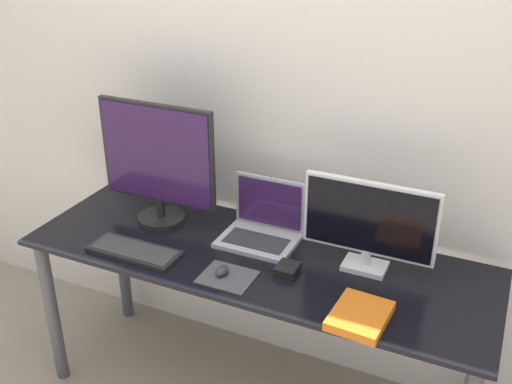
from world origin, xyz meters
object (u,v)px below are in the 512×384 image
at_px(mouse, 222,271).
at_px(monitor_right, 369,223).
at_px(power_brick, 287,269).
at_px(laptop, 263,225).
at_px(monitor_left, 157,162).
at_px(keyboard, 134,251).
at_px(book, 360,316).

bearing_deg(mouse, monitor_right, 30.32).
bearing_deg(mouse, power_brick, 29.72).
bearing_deg(laptop, monitor_left, -174.34).
relative_size(monitor_right, power_brick, 5.39).
height_order(keyboard, power_brick, power_brick).
relative_size(laptop, mouse, 4.65).
relative_size(monitor_right, mouse, 7.47).
bearing_deg(laptop, power_brick, -46.17).
bearing_deg(mouse, keyboard, -179.22).
relative_size(monitor_left, keyboard, 1.42).
xyz_separation_m(laptop, power_brick, (0.19, -0.19, -0.04)).
xyz_separation_m(laptop, keyboard, (-0.40, -0.32, -0.05)).
relative_size(monitor_left, mouse, 8.00).
bearing_deg(monitor_left, book, -17.65).
bearing_deg(monitor_right, keyboard, -162.00).
bearing_deg(monitor_left, mouse, -31.72).
xyz_separation_m(monitor_right, mouse, (-0.46, -0.27, -0.17)).
distance_m(mouse, book, 0.53).
xyz_separation_m(monitor_right, keyboard, (-0.84, -0.27, -0.18)).
xyz_separation_m(monitor_left, book, (0.96, -0.31, -0.25)).
height_order(laptop, mouse, laptop).
xyz_separation_m(monitor_right, book, (0.07, -0.31, -0.18)).
height_order(mouse, power_brick, mouse).
bearing_deg(book, mouse, 175.92).
bearing_deg(keyboard, laptop, 38.25).
relative_size(mouse, power_brick, 0.72).
bearing_deg(monitor_left, power_brick, -13.12).
xyz_separation_m(monitor_left, keyboard, (0.05, -0.27, -0.26)).
relative_size(mouse, book, 0.28).
bearing_deg(mouse, book, -4.08).
bearing_deg(keyboard, power_brick, 11.84).
distance_m(monitor_right, book, 0.36).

